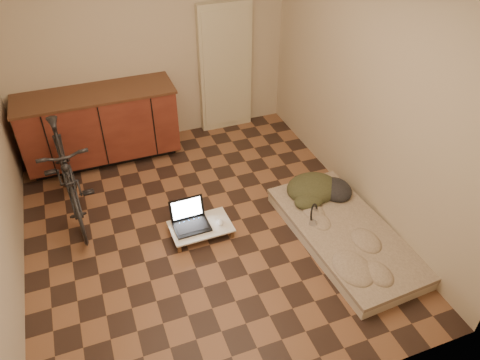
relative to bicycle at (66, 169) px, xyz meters
name	(u,v)px	position (x,y,z in m)	size (l,w,h in m)	color
room_shell	(195,120)	(1.20, -0.79, 0.75)	(3.50, 4.00, 2.60)	brown
cabinets	(100,126)	(0.45, 0.91, -0.08)	(1.84, 0.62, 0.91)	black
appliance_panel	(225,68)	(2.15, 1.15, 0.30)	(0.70, 0.10, 1.70)	beige
bicycle	(66,169)	(0.00, 0.00, 0.00)	(0.50, 1.70, 1.10)	black
futon	(345,234)	(2.50, -1.46, -0.47)	(0.96, 1.83, 0.15)	beige
clothing_pile	(319,183)	(2.53, -0.84, -0.27)	(0.62, 0.51, 0.25)	#343720
headphones	(314,213)	(2.27, -1.21, -0.32)	(0.24, 0.22, 0.16)	black
lap_desk	(201,227)	(1.17, -0.85, -0.46)	(0.63, 0.41, 0.10)	brown
laptop	(190,220)	(1.08, -0.79, -0.39)	(0.36, 0.33, 0.25)	black
mouse	(220,222)	(1.37, -0.89, -0.43)	(0.06, 0.10, 0.04)	white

